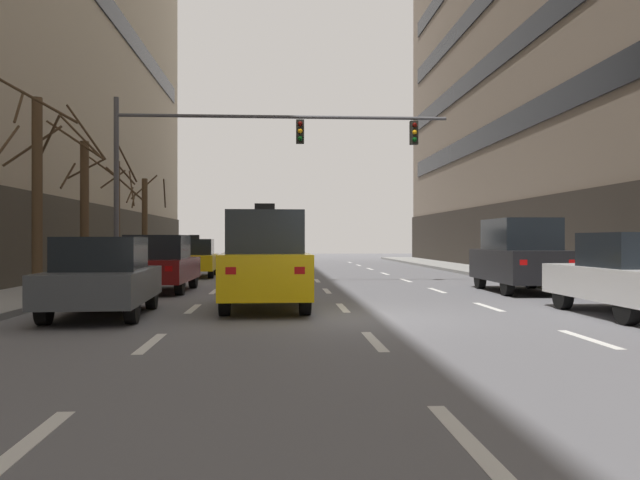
{
  "coord_description": "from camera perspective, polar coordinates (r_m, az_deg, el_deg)",
  "views": [
    {
      "loc": [
        -1.45,
        -13.17,
        1.54
      ],
      "look_at": [
        0.67,
        21.05,
        1.51
      ],
      "focal_mm": 37.98,
      "sensor_mm": 36.0,
      "label": 1
    }
  ],
  "objects": [
    {
      "name": "lane_stripe_l3_s8",
      "position": [
        35.53,
        4.22,
        -2.44
      ],
      "size": [
        0.16,
        2.0,
        0.01
      ],
      "primitive_type": "cube",
      "color": "silver",
      "rests_on": "ground"
    },
    {
      "name": "lane_stripe_l1_s5",
      "position": [
        20.31,
        -8.9,
        -4.3
      ],
      "size": [
        0.16,
        2.0,
        0.01
      ],
      "primitive_type": "cube",
      "color": "silver",
      "rests_on": "ground"
    },
    {
      "name": "lane_stripe_l1_s7",
      "position": [
        30.27,
        -7.13,
        -2.87
      ],
      "size": [
        0.16,
        2.0,
        0.01
      ],
      "primitive_type": "cube",
      "color": "silver",
      "rests_on": "ground"
    },
    {
      "name": "lane_stripe_l2_s9",
      "position": [
        40.22,
        -1.47,
        -2.14
      ],
      "size": [
        0.16,
        2.0,
        0.01
      ],
      "primitive_type": "cube",
      "color": "silver",
      "rests_on": "ground"
    },
    {
      "name": "taxi_driving_2",
      "position": [
        28.34,
        -10.53,
        -1.52
      ],
      "size": [
        1.86,
        4.21,
        1.73
      ],
      "color": "black",
      "rests_on": "ground"
    },
    {
      "name": "street_tree_2",
      "position": [
        23.2,
        -19.26,
        2.78
      ],
      "size": [
        1.79,
        1.68,
        5.64
      ],
      "color": "#4C3823",
      "rests_on": "sidewalk_left"
    },
    {
      "name": "car_driving_1",
      "position": [
        14.2,
        -17.83,
        -3.02
      ],
      "size": [
        1.98,
        4.33,
        1.59
      ],
      "color": "black",
      "rests_on": "ground"
    },
    {
      "name": "lane_stripe_l1_s2",
      "position": [
        5.71,
        -23.64,
        -15.59
      ],
      "size": [
        0.16,
        2.0,
        0.01
      ],
      "primitive_type": "cube",
      "color": "silver",
      "rests_on": "ground"
    },
    {
      "name": "car_driving_3",
      "position": [
        39.65,
        -3.78,
        -0.61
      ],
      "size": [
        2.01,
        4.56,
        2.18
      ],
      "color": "black",
      "rests_on": "ground"
    },
    {
      "name": "car_parked_1",
      "position": [
        14.93,
        24.83,
        -2.71
      ],
      "size": [
        1.88,
        4.48,
        1.68
      ],
      "color": "black",
      "rests_on": "ground"
    },
    {
      "name": "lane_stripe_l2_s8",
      "position": [
        35.23,
        -1.18,
        -2.46
      ],
      "size": [
        0.16,
        2.0,
        0.01
      ],
      "primitive_type": "cube",
      "color": "silver",
      "rests_on": "ground"
    },
    {
      "name": "lane_stripe_l2_s6",
      "position": [
        25.26,
        -0.24,
        -3.45
      ],
      "size": [
        0.16,
        2.0,
        0.01
      ],
      "primitive_type": "cube",
      "color": "silver",
      "rests_on": "ground"
    },
    {
      "name": "car_driving_4",
      "position": [
        20.5,
        -13.42,
        -1.97
      ],
      "size": [
        1.91,
        4.48,
        1.67
      ],
      "color": "black",
      "rests_on": "ground"
    },
    {
      "name": "lane_stripe_l2_s5",
      "position": [
        20.28,
        0.57,
        -4.31
      ],
      "size": [
        0.16,
        2.0,
        0.01
      ],
      "primitive_type": "cube",
      "color": "silver",
      "rests_on": "ground"
    },
    {
      "name": "lane_stripe_l1_s6",
      "position": [
        25.29,
        -7.84,
        -3.44
      ],
      "size": [
        0.16,
        2.0,
        0.01
      ],
      "primitive_type": "cube",
      "color": "silver",
      "rests_on": "ground"
    },
    {
      "name": "lane_stripe_l3_s3",
      "position": [
        11.35,
        21.7,
        -7.76
      ],
      "size": [
        0.16,
        2.0,
        0.01
      ],
      "primitive_type": "cube",
      "color": "silver",
      "rests_on": "ground"
    },
    {
      "name": "lane_stripe_l3_s9",
      "position": [
        40.48,
        3.27,
        -2.13
      ],
      "size": [
        0.16,
        2.0,
        0.01
      ],
      "primitive_type": "cube",
      "color": "silver",
      "rests_on": "ground"
    },
    {
      "name": "street_tree_3",
      "position": [
        19.13,
        -22.79,
        4.02
      ],
      "size": [
        2.28,
        2.3,
        5.4
      ],
      "color": "#4C3823",
      "rests_on": "sidewalk_left"
    },
    {
      "name": "street_tree_0",
      "position": [
        27.51,
        -16.69,
        2.4
      ],
      "size": [
        2.11,
        1.78,
        5.19
      ],
      "color": "#4C3823",
      "rests_on": "sidewalk_left"
    },
    {
      "name": "lane_stripe_l1_s4",
      "position": [
        15.36,
        -10.65,
        -5.71
      ],
      "size": [
        0.16,
        2.0,
        0.01
      ],
      "primitive_type": "cube",
      "color": "silver",
      "rests_on": "ground"
    },
    {
      "name": "lane_stripe_l3_s7",
      "position": [
        30.58,
        5.49,
        -2.84
      ],
      "size": [
        0.16,
        2.0,
        0.01
      ],
      "primitive_type": "cube",
      "color": "silver",
      "rests_on": "ground"
    },
    {
      "name": "lane_stripe_l2_s10",
      "position": [
        45.22,
        -1.7,
        -1.9
      ],
      "size": [
        0.16,
        2.0,
        0.01
      ],
      "primitive_type": "cube",
      "color": "silver",
      "rests_on": "ground"
    },
    {
      "name": "lane_stripe_l3_s4",
      "position": [
        15.98,
        14.0,
        -5.48
      ],
      "size": [
        0.16,
        2.0,
        0.01
      ],
      "primitive_type": "cube",
      "color": "silver",
      "rests_on": "ground"
    },
    {
      "name": "pedestrian_0",
      "position": [
        32.32,
        14.52,
        -0.65
      ],
      "size": [
        0.5,
        0.32,
        1.74
      ],
      "color": "brown",
      "rests_on": "sidewalk_right"
    },
    {
      "name": "lane_stripe_l1_s9",
      "position": [
        40.24,
        -6.24,
        -2.14
      ],
      "size": [
        0.16,
        2.0,
        0.01
      ],
      "primitive_type": "cube",
      "color": "silver",
      "rests_on": "ground"
    },
    {
      "name": "lane_stripe_l1_s3",
      "position": [
        10.46,
        -14.08,
        -8.42
      ],
      "size": [
        0.16,
        2.0,
        0.01
      ],
      "primitive_type": "cube",
      "color": "silver",
      "rests_on": "ground"
    },
    {
      "name": "lane_stripe_l1_s8",
      "position": [
        35.25,
        -6.62,
        -2.45
      ],
      "size": [
        0.16,
        2.0,
        0.01
      ],
      "primitive_type": "cube",
      "color": "silver",
      "rests_on": "ground"
    },
    {
      "name": "pedestrian_1",
      "position": [
        27.89,
        15.94,
        -0.79
      ],
      "size": [
        0.29,
        0.51,
        1.71
      ],
      "color": "brown",
      "rests_on": "sidewalk_right"
    },
    {
      "name": "lane_stripe_l2_s3",
      "position": [
        10.39,
        4.58,
        -8.48
      ],
      "size": [
        0.16,
        2.0,
        0.01
      ],
      "primitive_type": "cube",
      "color": "silver",
      "rests_on": "ground"
    },
    {
      "name": "taxi_driving_0",
      "position": [
        15.11,
        -4.68,
        -1.72
      ],
      "size": [
        1.98,
        4.51,
        2.34
      ],
      "color": "black",
      "rests_on": "ground"
    },
    {
      "name": "street_tree_1",
      "position": [
        32.86,
        -14.58,
        1.64
      ],
      "size": [
        1.88,
        1.86,
        4.67
      ],
      "color": "#4C3823",
      "rests_on": "sidewalk_left"
    },
    {
      "name": "lane_stripe_l3_s6",
      "position": [
        25.67,
        7.24,
        -3.39
      ],
      "size": [
        0.16,
        2.0,
        0.01
      ],
      "primitive_type": "cube",
      "color": "silver",
      "rests_on": "ground"
    },
    {
      "name": "car_parked_2",
      "position": [
        20.69,
        16.49,
        -1.27
      ],
      "size": [
        1.97,
        4.49,
        2.15
      ],
      "color": "black",
      "rests_on": "ground"
    },
    {
      "name": "ground_plane",
      "position": [
        13.34,
        2.75,
        -6.6
      ],
      "size": [
        120.0,
        120.0,
        0.0
      ],
      "primitive_type": "plane",
      "color": "slate"
    },
    {
      "name": "lane_stripe_l3_s10",
      "position": [
        45.45,
        2.52,
        -1.89
      ],
      "size": [
        0.16,
        2.0,
        0.01
      ],
      "primitive_type": "cube",
      "color": "silver",
      "rests_on": "ground"
    },
    {
      "name": "lane_stripe_l2_s4",
      "position": [
        15.31,
        1.92,
        -5.72
      ],
      "size": [
        0.16,
        2.0,
        0.01
      ],
      "primitive_type": "cube",
      "color": "silver",
      "rests_on": "ground"
    },
    {
      "name": "lane_stripe_l3_s5",
      "position": [
        20.79,
        9.83,
        -4.2
      ],
      "size": [
        0.16,
        2.0,
        0.01
      ],
      "primitive_type": "cube",
      "color": "silver",
      "rests_on": "ground"
    },
    {
      "name": "traffic_signal_0",
      "position": [
        24.19,
        -6.92,
        7.58
      ],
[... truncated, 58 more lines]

